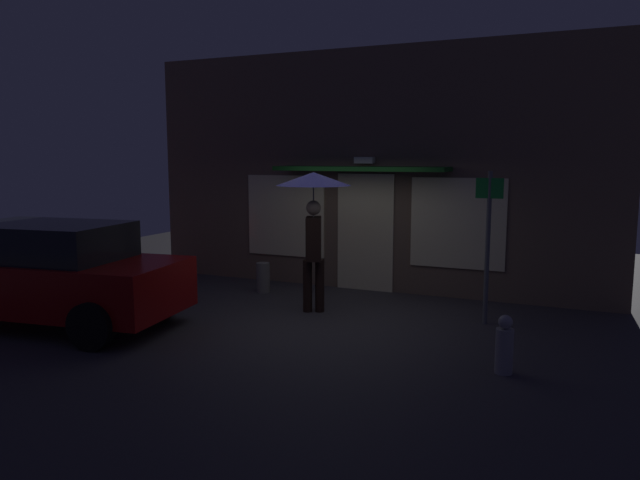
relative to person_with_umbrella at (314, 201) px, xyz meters
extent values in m
plane|color=#38353A|center=(0.23, -0.32, -1.82)|extent=(18.00, 18.00, 0.00)
cube|color=brown|center=(0.23, 2.03, 0.43)|extent=(9.05, 0.30, 4.49)
cube|color=beige|center=(0.23, 1.86, -0.72)|extent=(1.10, 0.04, 2.20)
cube|color=beige|center=(-1.45, 1.86, -0.47)|extent=(1.66, 0.04, 1.60)
cube|color=beige|center=(1.94, 1.86, -0.47)|extent=(1.66, 0.04, 1.60)
cube|color=white|center=(0.23, 1.78, 0.63)|extent=(0.36, 0.16, 0.12)
cube|color=#144C19|center=(0.23, 1.53, 0.48)|extent=(3.20, 0.70, 0.08)
cylinder|color=black|center=(-0.09, -0.04, -1.39)|extent=(0.15, 0.15, 0.86)
cylinder|color=black|center=(0.09, 0.04, -1.39)|extent=(0.15, 0.15, 0.86)
cube|color=black|center=(0.00, 0.00, -0.61)|extent=(0.40, 0.52, 0.69)
cube|color=silver|center=(0.12, -0.05, -0.61)|extent=(0.07, 0.14, 0.56)
cube|color=red|center=(0.12, -0.05, -0.63)|extent=(0.04, 0.06, 0.44)
sphere|color=tan|center=(0.00, 0.00, -0.12)|extent=(0.24, 0.24, 0.24)
cylinder|color=slate|center=(0.00, 0.00, -0.06)|extent=(0.02, 0.02, 1.03)
cone|color=#14144C|center=(0.00, 0.00, 0.34)|extent=(1.20, 1.20, 0.21)
cube|color=maroon|center=(-3.34, -2.29, -1.18)|extent=(4.25, 2.18, 0.74)
cube|color=black|center=(-3.34, -2.29, -0.54)|extent=(2.45, 1.75, 0.53)
cylinder|color=black|center=(-2.07, -1.28, -1.50)|extent=(0.66, 0.30, 0.64)
cylinder|color=black|center=(-1.86, -2.94, -1.50)|extent=(0.66, 0.30, 0.64)
cylinder|color=black|center=(-4.82, -1.63, -1.50)|extent=(0.66, 0.30, 0.64)
cylinder|color=#595B60|center=(2.67, 0.40, -0.67)|extent=(0.07, 0.07, 2.30)
cube|color=#198C33|center=(2.67, 0.38, 0.23)|extent=(0.40, 0.02, 0.30)
cylinder|color=slate|center=(-1.44, 0.89, -1.54)|extent=(0.25, 0.25, 0.56)
cylinder|color=gray|center=(3.19, -1.66, -1.55)|extent=(0.21, 0.21, 0.53)
sphere|color=gray|center=(3.19, -1.66, -1.20)|extent=(0.16, 0.16, 0.16)
camera|label=1|loc=(3.91, -8.64, 0.69)|focal=33.42mm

